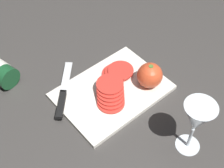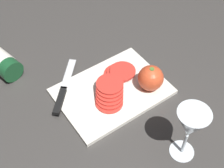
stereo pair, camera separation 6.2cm
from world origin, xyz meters
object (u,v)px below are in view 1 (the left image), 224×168
(whole_tomato, at_px, (150,75))
(tomato_slice_stack_far, at_px, (110,93))
(wine_glass, at_px, (197,120))
(tomato_slice_stack_near, at_px, (118,72))
(knife, at_px, (63,98))

(whole_tomato, xyz_separation_m, tomato_slice_stack_far, (-0.13, 0.04, -0.02))
(wine_glass, distance_m, tomato_slice_stack_near, 0.36)
(tomato_slice_stack_near, bearing_deg, wine_glass, -93.82)
(wine_glass, relative_size, whole_tomato, 2.21)
(tomato_slice_stack_near, bearing_deg, knife, 171.42)
(whole_tomato, bearing_deg, tomato_slice_stack_near, 115.95)
(whole_tomato, height_order, tomato_slice_stack_near, whole_tomato)
(knife, distance_m, tomato_slice_stack_near, 0.21)
(whole_tomato, distance_m, tomato_slice_stack_far, 0.14)
(knife, height_order, tomato_slice_stack_near, tomato_slice_stack_near)
(whole_tomato, relative_size, tomato_slice_stack_near, 0.80)
(wine_glass, relative_size, tomato_slice_stack_near, 1.78)
(wine_glass, height_order, tomato_slice_stack_far, wine_glass)
(tomato_slice_stack_near, relative_size, tomato_slice_stack_far, 0.82)
(whole_tomato, bearing_deg, wine_glass, -107.05)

